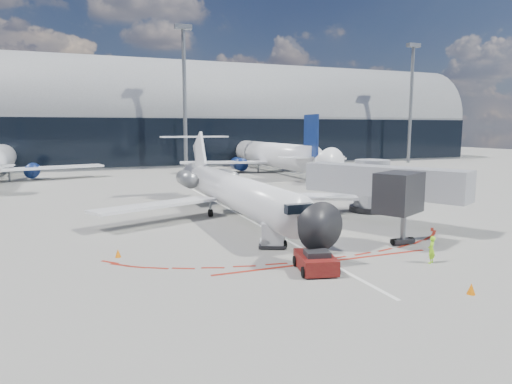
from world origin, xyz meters
name	(u,v)px	position (x,y,z in m)	size (l,w,h in m)	color
ground	(256,223)	(0.00, 0.00, 0.00)	(260.00, 260.00, 0.00)	slate
apron_centerline	(247,219)	(0.00, 2.00, 0.01)	(0.25, 40.00, 0.01)	silver
apron_stop_bar	(327,262)	(0.00, -11.50, 0.01)	(14.00, 0.25, 0.01)	maroon
terminal_building	(144,124)	(0.00, 64.97, 8.52)	(150.00, 24.15, 24.00)	gray
jet_bridge	(380,186)	(9.79, -3.01, 3.01)	(10.03, 15.20, 4.90)	#989AA0
light_mast_centre	(185,101)	(5.00, 48.00, 12.50)	(0.70, 0.70, 25.00)	slate
light_mast_east	(411,105)	(55.00, 48.00, 12.50)	(0.70, 0.70, 25.00)	slate
regional_jet	(232,190)	(-1.12, 2.73, 2.45)	(23.77, 29.31, 7.34)	white
pushback_tug	(316,261)	(-1.46, -12.80, 0.54)	(2.54, 4.76, 1.21)	#570C0E
ramp_worker	(431,250)	(5.46, -13.92, 0.79)	(0.58, 0.38, 1.59)	#A4FF1A
uld_container	(273,235)	(-1.68, -7.38, 0.83)	(2.24, 2.10, 1.68)	black
safety_cone_left	(118,253)	(-11.29, -6.13, 0.25)	(0.36, 0.36, 0.50)	orange
safety_cone_right	(471,289)	(3.66, -18.55, 0.27)	(0.39, 0.39, 0.54)	orange
bg_airliner_1	(269,137)	(18.30, 40.82, 6.01)	(37.13, 39.31, 12.01)	white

